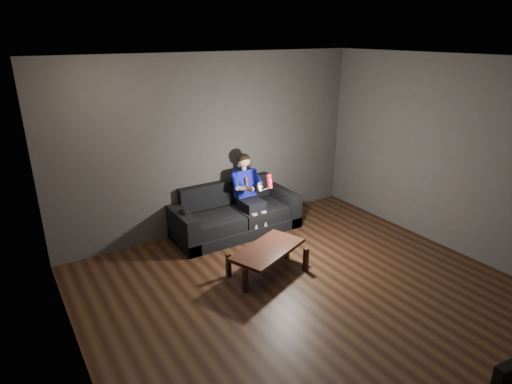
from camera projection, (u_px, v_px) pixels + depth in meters
floor at (316, 302)px, 5.00m from camera, size 5.00×5.00×0.00m
back_wall at (214, 145)px, 6.50m from camera, size 5.00×0.04×2.70m
left_wall at (72, 256)px, 3.27m from camera, size 0.04×5.00×2.70m
right_wall at (464, 159)px, 5.78m from camera, size 0.04×5.00×2.70m
ceiling at (330, 61)px, 4.05m from camera, size 5.00×5.00×0.02m
sofa at (235, 216)px, 6.69m from camera, size 1.97×0.85×0.76m
child at (248, 188)px, 6.61m from camera, size 0.48×0.59×1.18m
wii_remote_red at (269, 181)px, 6.22m from camera, size 0.06×0.09×0.22m
nunchuk_white at (259, 187)px, 6.15m from camera, size 0.06×0.08×0.14m
wii_remote_black at (183, 212)px, 6.08m from camera, size 0.07×0.17×0.03m
coffee_table at (268, 252)px, 5.47m from camera, size 1.13×0.85×0.37m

